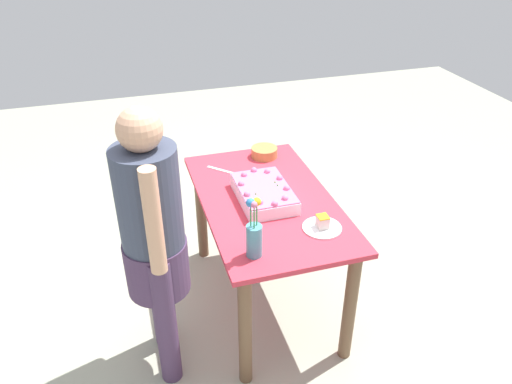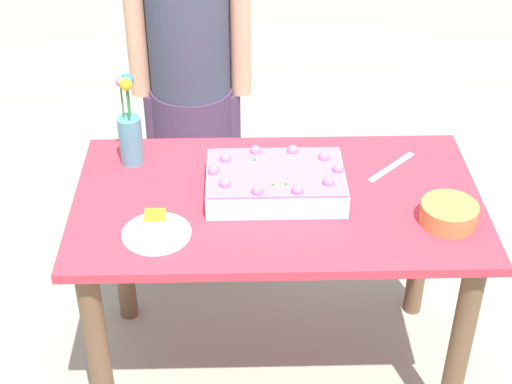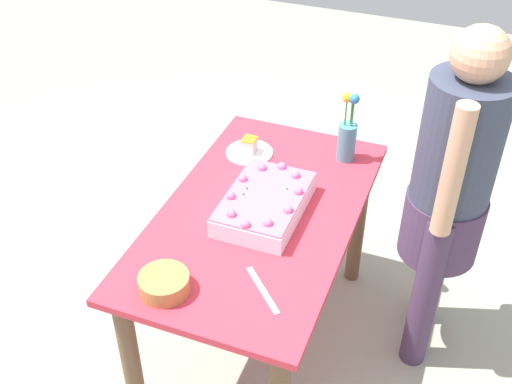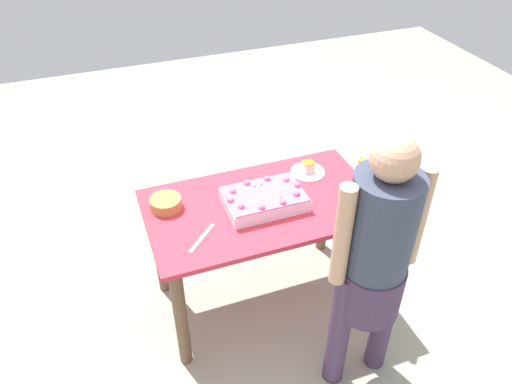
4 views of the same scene
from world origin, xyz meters
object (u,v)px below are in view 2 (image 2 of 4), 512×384
object	(u,v)px
flower_vase	(130,132)
fruit_bowl	(449,214)
sheet_cake	(275,182)
cake_knife	(392,167)
person_standing	(191,75)
serving_plate_with_slice	(156,229)

from	to	relation	value
flower_vase	fruit_bowl	xyz separation A→B (m)	(-0.97, 0.36, -0.09)
flower_vase	fruit_bowl	bearing A→B (deg)	159.82
sheet_cake	fruit_bowl	bearing A→B (deg)	162.12
sheet_cake	cake_knife	size ratio (longest dim) A/B	1.85
sheet_cake	fruit_bowl	size ratio (longest dim) A/B	2.51
flower_vase	person_standing	xyz separation A→B (m)	(-0.18, -0.45, -0.02)
serving_plate_with_slice	flower_vase	world-z (taller)	flower_vase
fruit_bowl	person_standing	bearing A→B (deg)	-45.35
cake_knife	flower_vase	bearing A→B (deg)	131.56
flower_vase	sheet_cake	bearing A→B (deg)	157.40
serving_plate_with_slice	person_standing	bearing A→B (deg)	-94.45
cake_knife	person_standing	bearing A→B (deg)	98.70
cake_knife	fruit_bowl	xyz separation A→B (m)	(-0.12, 0.30, 0.03)
sheet_cake	serving_plate_with_slice	size ratio (longest dim) A/B	2.10
flower_vase	person_standing	world-z (taller)	person_standing
fruit_bowl	serving_plate_with_slice	bearing A→B (deg)	2.67
sheet_cake	serving_plate_with_slice	bearing A→B (deg)	29.80
sheet_cake	person_standing	distance (m)	0.71
flower_vase	person_standing	distance (m)	0.48
serving_plate_with_slice	flower_vase	bearing A→B (deg)	-74.54
serving_plate_with_slice	fruit_bowl	size ratio (longest dim) A/B	1.20
sheet_cake	serving_plate_with_slice	world-z (taller)	sheet_cake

